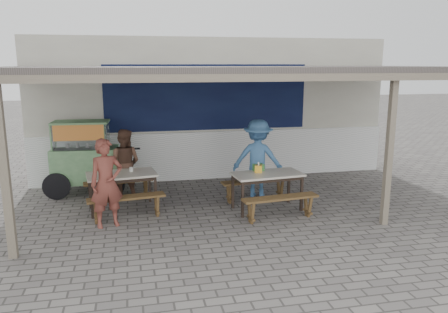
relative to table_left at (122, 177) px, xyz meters
name	(u,v)px	position (x,y,z in m)	size (l,w,h in m)	color
ground	(246,217)	(2.31, -0.91, -0.67)	(60.00, 60.00, 0.00)	slate
back_wall	(212,108)	(2.31, 2.67, 1.05)	(9.00, 1.28, 3.50)	beige
warung_roof	(237,71)	(2.32, -0.02, 2.04)	(9.00, 4.21, 2.81)	#4F4644
table_left	(122,177)	(0.00, 0.00, 0.00)	(1.42, 0.93, 0.75)	beige
bench_left_street	(127,202)	(0.08, -0.60, -0.34)	(1.45, 0.47, 0.45)	brown
bench_left_wall	(119,186)	(-0.08, 0.60, -0.34)	(1.45, 0.47, 0.45)	brown
table_right	(267,177)	(2.81, -0.60, 0.00)	(1.42, 0.82, 0.75)	beige
bench_right_street	(280,203)	(2.88, -1.22, -0.33)	(1.48, 0.43, 0.45)	brown
bench_right_wall	(255,185)	(2.75, 0.02, -0.33)	(1.48, 0.43, 0.45)	brown
vendor_cart	(84,155)	(-0.82, 1.32, 0.22)	(2.09, 0.88, 1.64)	#78A971
patron_street_side	(107,183)	(-0.24, -0.87, 0.13)	(0.58, 0.38, 1.60)	brown
patron_wall_side	(124,163)	(0.05, 0.95, 0.07)	(0.72, 0.56, 1.49)	brown
patron_right_table	(258,159)	(2.88, 0.31, 0.18)	(1.10, 0.63, 1.70)	teal
tissue_box	(258,169)	(2.66, -0.48, 0.15)	(0.14, 0.14, 0.14)	gold
donation_box	(258,167)	(2.70, -0.36, 0.15)	(0.21, 0.14, 0.14)	#387B37
condiment_jar	(131,169)	(0.19, 0.12, 0.12)	(0.08, 0.08, 0.09)	silver
condiment_bowl	(103,172)	(-0.36, 0.07, 0.10)	(0.17, 0.17, 0.04)	silver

